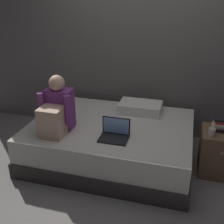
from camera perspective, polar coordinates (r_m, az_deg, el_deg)
The scene contains 9 objects.
ground_plane at distance 3.43m, azimuth 1.71°, elevation -12.24°, with size 8.00×8.00×0.00m, color gray.
wall_back at distance 4.00m, azimuth 6.27°, elevation 14.12°, with size 5.60×0.10×2.70m, color #605B56.
bed at distance 3.58m, azimuth -0.19°, elevation -5.89°, with size 2.00×1.50×0.49m.
nightstand at distance 3.54m, azimuth 20.93°, elevation -7.63°, with size 0.44×0.46×0.53m.
person_sitting at distance 3.26m, azimuth -11.17°, elevation 0.22°, with size 0.39×0.44×0.66m.
laptop at distance 3.12m, azimuth 0.54°, elevation -4.37°, with size 0.32×0.23×0.22m.
pillow at distance 3.78m, azimuth 5.74°, elevation 0.93°, with size 0.56×0.36×0.13m, color silver.
book_stack at distance 3.42m, azimuth 21.62°, elevation -2.40°, with size 0.23×0.15×0.15m.
mug at distance 3.27m, azimuth 19.59°, elevation -3.85°, with size 0.08×0.08×0.09m, color #BCB2A3.
Camera 1 is at (0.65, -2.69, 2.02)m, focal length 45.05 mm.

